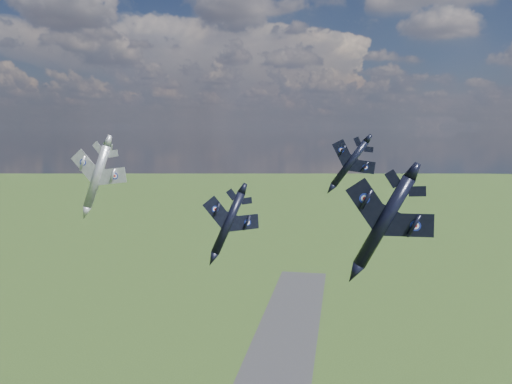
% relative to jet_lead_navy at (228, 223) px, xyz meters
% --- Properties ---
extents(jet_lead_navy, '(15.10, 16.90, 6.75)m').
position_rel_jet_lead_navy_xyz_m(jet_lead_navy, '(0.00, 0.00, 0.00)').
color(jet_lead_navy, black).
extents(jet_right_navy, '(11.22, 14.69, 7.14)m').
position_rel_jet_lead_navy_xyz_m(jet_right_navy, '(21.41, -22.66, 5.12)').
color(jet_right_navy, black).
extents(jet_high_navy, '(9.75, 13.65, 7.84)m').
position_rel_jet_lead_navy_xyz_m(jet_high_navy, '(18.32, 19.81, 7.95)').
color(jet_high_navy, black).
extents(jet_left_silver, '(11.27, 14.99, 6.67)m').
position_rel_jet_lead_navy_xyz_m(jet_left_silver, '(-22.12, 1.31, 6.68)').
color(jet_left_silver, gray).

